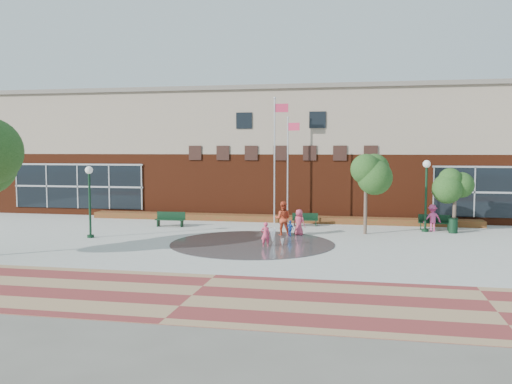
% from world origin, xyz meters
% --- Properties ---
extents(ground, '(120.00, 120.00, 0.00)m').
position_xyz_m(ground, '(0.00, 0.00, 0.00)').
color(ground, '#666056').
rests_on(ground, ground).
extents(plaza_concrete, '(46.00, 18.00, 0.01)m').
position_xyz_m(plaza_concrete, '(0.00, 4.00, 0.00)').
color(plaza_concrete, '#A8A8A0').
rests_on(plaza_concrete, ground).
extents(paver_band, '(46.00, 6.00, 0.01)m').
position_xyz_m(paver_band, '(0.00, -7.00, 0.00)').
color(paver_band, maroon).
rests_on(paver_band, ground).
extents(splash_pad, '(8.40, 8.40, 0.01)m').
position_xyz_m(splash_pad, '(0.00, 3.00, 0.00)').
color(splash_pad, '#383A3D').
rests_on(splash_pad, ground).
extents(library_building, '(44.40, 10.40, 9.20)m').
position_xyz_m(library_building, '(0.00, 17.48, 4.64)').
color(library_building, '#55200E').
rests_on(library_building, ground).
extents(flower_bed, '(26.00, 1.20, 0.40)m').
position_xyz_m(flower_bed, '(0.00, 11.60, 0.00)').
color(flower_bed, maroon).
rests_on(flower_bed, ground).
extents(flagpole_left, '(0.96, 0.16, 8.20)m').
position_xyz_m(flagpole_left, '(-0.07, 10.79, 4.57)').
color(flagpole_left, silver).
rests_on(flagpole_left, ground).
extents(flagpole_right, '(0.82, 0.28, 6.86)m').
position_xyz_m(flagpole_right, '(0.96, 9.51, 3.83)').
color(flagpole_right, silver).
rests_on(flagpole_right, ground).
extents(lamp_left, '(0.42, 0.42, 3.93)m').
position_xyz_m(lamp_left, '(-9.08, 3.17, 2.44)').
color(lamp_left, black).
rests_on(lamp_left, ground).
extents(lamp_right, '(0.45, 0.45, 4.21)m').
position_xyz_m(lamp_right, '(9.15, 8.94, 2.62)').
color(lamp_right, black).
rests_on(lamp_right, ground).
extents(bench_left, '(1.86, 0.57, 0.93)m').
position_xyz_m(bench_left, '(-6.27, 8.05, 0.30)').
color(bench_left, black).
rests_on(bench_left, ground).
extents(bench_mid, '(1.66, 0.61, 0.82)m').
position_xyz_m(bench_mid, '(1.98, 9.96, 0.26)').
color(bench_mid, black).
rests_on(bench_mid, ground).
extents(bench_right, '(1.89, 0.69, 0.93)m').
position_xyz_m(bench_right, '(9.75, 9.68, 0.30)').
color(bench_right, black).
rests_on(bench_right, ground).
extents(trash_can, '(0.55, 0.55, 0.90)m').
position_xyz_m(trash_can, '(10.67, 8.71, 0.46)').
color(trash_can, black).
rests_on(trash_can, ground).
extents(tree_mid, '(2.77, 2.77, 4.67)m').
position_xyz_m(tree_mid, '(5.69, 7.39, 3.40)').
color(tree_mid, '#4A382E').
rests_on(tree_mid, ground).
extents(tree_small_right, '(2.29, 2.29, 3.91)m').
position_xyz_m(tree_small_right, '(10.77, 9.05, 2.85)').
color(tree_small_right, '#4A382E').
rests_on(tree_small_right, ground).
extents(water_jet_a, '(0.40, 0.40, 0.77)m').
position_xyz_m(water_jet_a, '(1.00, 3.33, 0.00)').
color(water_jet_a, white).
rests_on(water_jet_a, ground).
extents(water_jet_b, '(0.18, 0.18, 0.40)m').
position_xyz_m(water_jet_b, '(1.64, 2.39, 0.00)').
color(water_jet_b, white).
rests_on(water_jet_b, ground).
extents(child_splash, '(0.52, 0.40, 1.25)m').
position_xyz_m(child_splash, '(0.81, 2.32, 0.62)').
color(child_splash, '#DD3E5F').
rests_on(child_splash, ground).
extents(adult_red, '(0.97, 0.78, 1.93)m').
position_xyz_m(adult_red, '(1.14, 6.00, 0.96)').
color(adult_red, '#C64123').
rests_on(adult_red, ground).
extents(adult_pink, '(0.86, 0.73, 1.49)m').
position_xyz_m(adult_pink, '(2.04, 6.18, 0.74)').
color(adult_pink, '#C33E58').
rests_on(adult_pink, ground).
extents(child_blue, '(0.55, 0.52, 0.92)m').
position_xyz_m(child_blue, '(1.61, 5.64, 0.46)').
color(child_blue, '#1D4BAE').
rests_on(child_blue, ground).
extents(person_bench, '(1.16, 0.86, 1.60)m').
position_xyz_m(person_bench, '(9.57, 9.20, 0.80)').
color(person_bench, '#E3468C').
rests_on(person_bench, ground).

